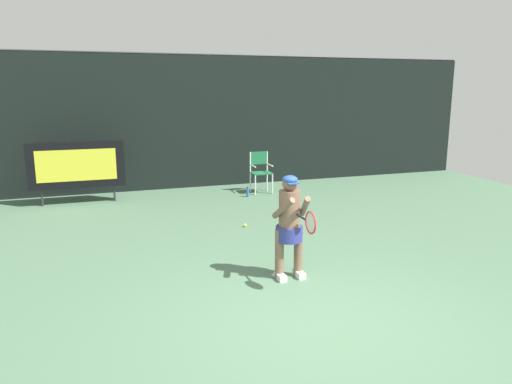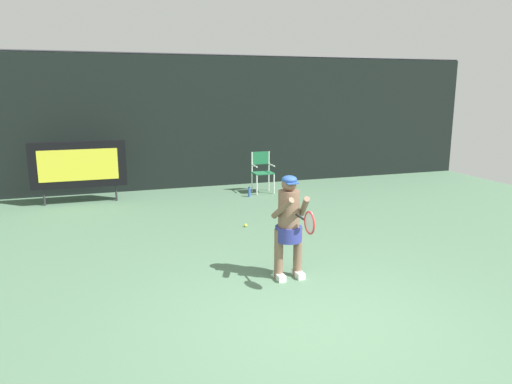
% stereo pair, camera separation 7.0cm
% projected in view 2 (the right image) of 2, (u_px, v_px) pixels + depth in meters
% --- Properties ---
extents(ground, '(18.00, 22.00, 0.03)m').
position_uv_depth(ground, '(323.00, 332.00, 5.55)').
color(ground, '#4F7256').
extents(backdrop_screen, '(18.00, 0.12, 3.66)m').
position_uv_depth(backdrop_screen, '(183.00, 123.00, 13.21)').
color(backdrop_screen, black).
rests_on(backdrop_screen, ground).
extents(scoreboard, '(2.20, 0.21, 1.50)m').
position_uv_depth(scoreboard, '(79.00, 165.00, 11.52)').
color(scoreboard, black).
rests_on(scoreboard, ground).
extents(umpire_chair, '(0.52, 0.44, 1.08)m').
position_uv_depth(umpire_chair, '(262.00, 169.00, 12.81)').
color(umpire_chair, white).
rests_on(umpire_chair, ground).
extents(water_bottle, '(0.07, 0.07, 0.27)m').
position_uv_depth(water_bottle, '(249.00, 192.00, 12.37)').
color(water_bottle, blue).
rests_on(water_bottle, ground).
extents(tennis_player, '(0.53, 0.60, 1.53)m').
position_uv_depth(tennis_player, '(289.00, 222.00, 6.94)').
color(tennis_player, white).
rests_on(tennis_player, ground).
extents(tennis_racket, '(0.03, 0.60, 0.31)m').
position_uv_depth(tennis_racket, '(309.00, 222.00, 6.34)').
color(tennis_racket, black).
extents(tennis_ball_loose, '(0.07, 0.07, 0.07)m').
position_uv_depth(tennis_ball_loose, '(246.00, 225.00, 9.69)').
color(tennis_ball_loose, '#CCDB3D').
rests_on(tennis_ball_loose, ground).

